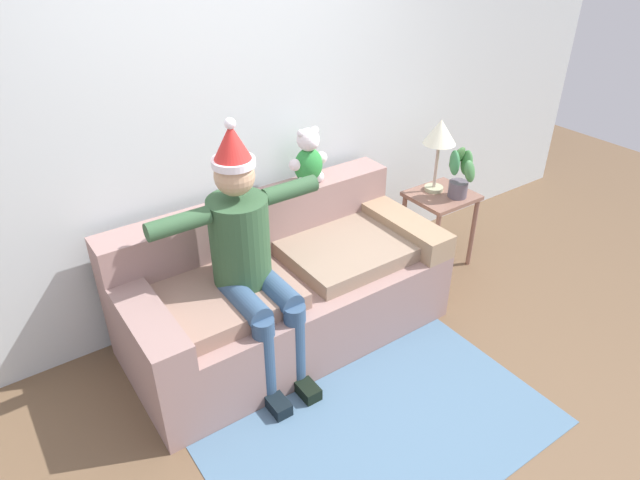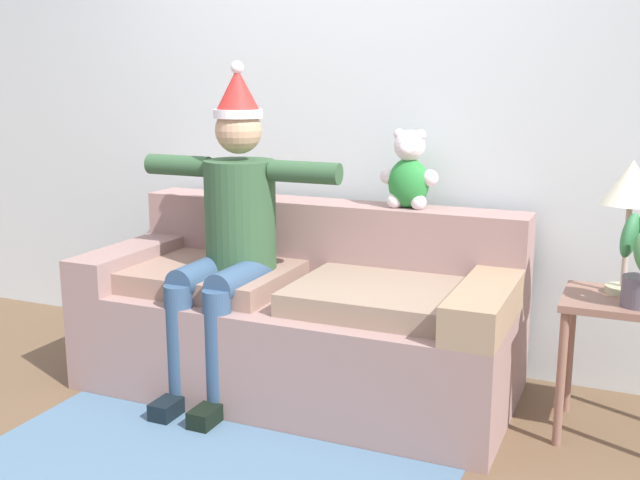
% 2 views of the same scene
% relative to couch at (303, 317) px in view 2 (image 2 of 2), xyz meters
% --- Properties ---
extents(ground_plane, '(10.00, 10.00, 0.00)m').
position_rel_couch_xyz_m(ground_plane, '(0.00, -0.99, -0.34)').
color(ground_plane, brown).
extents(back_wall, '(7.00, 0.10, 2.70)m').
position_rel_couch_xyz_m(back_wall, '(0.00, 0.56, 1.01)').
color(back_wall, silver).
rests_on(back_wall, ground_plane).
extents(couch, '(2.03, 0.95, 0.86)m').
position_rel_couch_xyz_m(couch, '(0.00, 0.00, 0.00)').
color(couch, gray).
rests_on(couch, ground_plane).
extents(person_seated, '(1.02, 0.77, 1.55)m').
position_rel_couch_xyz_m(person_seated, '(-0.30, -0.16, 0.45)').
color(person_seated, '#325535').
rests_on(person_seated, ground_plane).
extents(teddy_bear, '(0.29, 0.17, 0.38)m').
position_rel_couch_xyz_m(teddy_bear, '(0.42, 0.30, 0.69)').
color(teddy_bear, '#2B883A').
rests_on(teddy_bear, couch).
extents(side_table, '(0.46, 0.42, 0.60)m').
position_rel_couch_xyz_m(side_table, '(1.43, 0.01, 0.14)').
color(side_table, '#845D4E').
rests_on(side_table, ground_plane).
extents(table_lamp, '(0.24, 0.24, 0.55)m').
position_rel_couch_xyz_m(table_lamp, '(1.42, 0.10, 0.70)').
color(table_lamp, '#ADAF8A').
rests_on(table_lamp, side_table).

